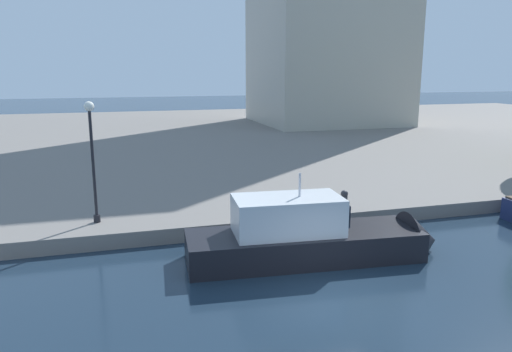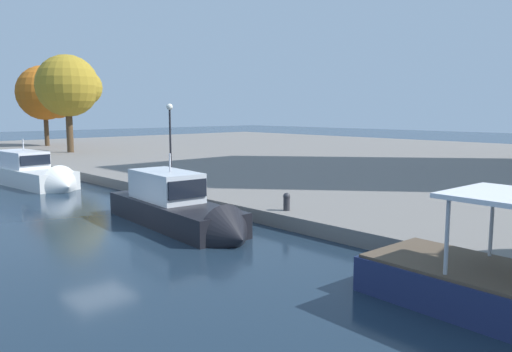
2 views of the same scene
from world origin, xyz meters
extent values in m
plane|color=#192838|center=(0.00, 0.00, 0.00)|extent=(220.00, 220.00, 0.00)
cube|color=slate|center=(0.00, 33.87, 0.31)|extent=(120.00, 55.00, 0.62)
cube|color=black|center=(0.20, 3.48, 0.35)|extent=(8.46, 3.09, 1.38)
cone|color=black|center=(4.73, 3.12, 0.35)|extent=(1.38, 2.39, 2.30)
cube|color=silver|center=(-0.42, 3.54, 1.68)|extent=(3.88, 2.23, 1.29)
cube|color=black|center=(1.03, 3.42, 1.75)|extent=(1.14, 1.89, 0.77)
cylinder|color=silver|center=(0.00, 3.50, 2.75)|extent=(0.08, 0.08, 0.84)
cylinder|color=#2D2D33|center=(3.57, 7.21, 0.90)|extent=(0.29, 0.29, 0.55)
sphere|color=#2D2D33|center=(3.57, 7.21, 1.26)|extent=(0.32, 0.32, 0.32)
cylinder|color=black|center=(-6.90, 8.06, 2.85)|extent=(0.12, 0.12, 4.45)
sphere|color=white|center=(-6.90, 8.06, 5.25)|extent=(0.38, 0.38, 0.38)
cylinder|color=black|center=(-6.90, 8.06, 0.77)|extent=(0.26, 0.26, 0.30)
camera|label=1|loc=(-6.07, -11.94, 6.66)|focal=34.63mm
camera|label=2|loc=(18.39, -8.48, 5.01)|focal=34.68mm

